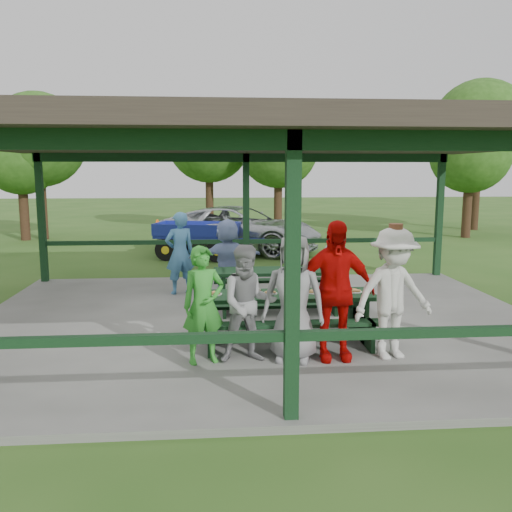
{
  "coord_description": "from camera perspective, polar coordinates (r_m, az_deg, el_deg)",
  "views": [
    {
      "loc": [
        -0.81,
        -9.19,
        2.71
      ],
      "look_at": [
        -0.09,
        -0.3,
        1.29
      ],
      "focal_mm": 38.0,
      "sensor_mm": 36.0,
      "label": 1
    }
  ],
  "objects": [
    {
      "name": "contestant_red",
      "position": [
        7.53,
        8.2,
        -3.62
      ],
      "size": [
        1.14,
        0.48,
        1.94
      ],
      "primitive_type": "imported",
      "rotation": [
        0.0,
        0.0,
        0.01
      ],
      "color": "#BD0806",
      "rests_on": "concrete_slab"
    },
    {
      "name": "contestant_white_fedora",
      "position": [
        7.74,
        14.24,
        -3.84
      ],
      "size": [
        1.31,
        0.93,
        1.89
      ],
      "rotation": [
        0.0,
        0.0,
        0.22
      ],
      "color": "silver",
      "rests_on": "concrete_slab"
    },
    {
      "name": "tree_edge_left",
      "position": [
        22.9,
        -23.57,
        9.82
      ],
      "size": [
        3.15,
        3.15,
        4.91
      ],
      "color": "#332014",
      "rests_on": "ground"
    },
    {
      "name": "picnic_table_near",
      "position": [
        8.35,
        3.19,
        -5.78
      ],
      "size": [
        2.7,
        1.39,
        0.75
      ],
      "color": "black",
      "rests_on": "concrete_slab"
    },
    {
      "name": "tree_mid",
      "position": [
        23.84,
        2.37,
        11.2
      ],
      "size": [
        3.42,
        3.42,
        5.34
      ],
      "color": "#332014",
      "rests_on": "ground"
    },
    {
      "name": "spectator_blue",
      "position": [
        11.57,
        -8.03,
        0.31
      ],
      "size": [
        0.75,
        0.62,
        1.75
      ],
      "primitive_type": "imported",
      "rotation": [
        0.0,
        0.0,
        3.52
      ],
      "color": "teal",
      "rests_on": "concrete_slab"
    },
    {
      "name": "tree_far_right",
      "position": [
        26.78,
        22.51,
        12.3
      ],
      "size": [
        4.3,
        4.3,
        6.72
      ],
      "color": "#332014",
      "rests_on": "ground"
    },
    {
      "name": "tree_left",
      "position": [
        25.12,
        -4.99,
        11.98
      ],
      "size": [
        3.8,
        3.8,
        5.93
      ],
      "color": "#332014",
      "rests_on": "ground"
    },
    {
      "name": "contestant_grey_left",
      "position": [
        7.4,
        -0.83,
        -5.05
      ],
      "size": [
        0.84,
        0.68,
        1.62
      ],
      "primitive_type": "imported",
      "rotation": [
        0.0,
        0.0,
        0.08
      ],
      "color": "gray",
      "rests_on": "concrete_slab"
    },
    {
      "name": "picnic_table_far",
      "position": [
        10.29,
        2.18,
        -2.99
      ],
      "size": [
        2.37,
        1.39,
        0.75
      ],
      "color": "black",
      "rests_on": "concrete_slab"
    },
    {
      "name": "contestant_grey_mid",
      "position": [
        7.44,
        3.96,
        -4.45
      ],
      "size": [
        0.98,
        0.77,
        1.76
      ],
      "primitive_type": "imported",
      "rotation": [
        0.0,
        0.0,
        -0.27
      ],
      "color": "gray",
      "rests_on": "concrete_slab"
    },
    {
      "name": "tree_right",
      "position": [
        23.48,
        21.64,
        10.05
      ],
      "size": [
        3.2,
        3.2,
        5.0
      ],
      "color": "#332014",
      "rests_on": "ground"
    },
    {
      "name": "table_setting",
      "position": [
        8.31,
        3.47,
        -3.68
      ],
      "size": [
        2.37,
        0.45,
        0.1
      ],
      "color": "white",
      "rests_on": "picnic_table_near"
    },
    {
      "name": "spectator_grey",
      "position": [
        11.16,
        8.05,
        -0.61
      ],
      "size": [
        0.85,
        0.74,
        1.52
      ],
      "primitive_type": "imported",
      "rotation": [
        0.0,
        0.0,
        2.9
      ],
      "color": "gray",
      "rests_on": "concrete_slab"
    },
    {
      "name": "concrete_slab",
      "position": [
        9.61,
        0.4,
        -7.04
      ],
      "size": [
        10.0,
        8.0,
        0.1
      ],
      "primitive_type": "cube",
      "color": "#62625D",
      "rests_on": "ground"
    },
    {
      "name": "pavilion_structure",
      "position": [
        9.24,
        0.42,
        11.88
      ],
      "size": [
        10.6,
        8.6,
        3.24
      ],
      "color": "black",
      "rests_on": "concrete_slab"
    },
    {
      "name": "pickup_truck",
      "position": [
        18.11,
        -1.7,
        2.84
      ],
      "size": [
        6.01,
        4.58,
        1.52
      ],
      "primitive_type": "imported",
      "rotation": [
        0.0,
        0.0,
        1.14
      ],
      "color": "silver",
      "rests_on": "ground"
    },
    {
      "name": "tree_far_left",
      "position": [
        22.94,
        -21.95,
        11.24
      ],
      "size": [
        3.64,
        3.64,
        5.69
      ],
      "color": "#332014",
      "rests_on": "ground"
    },
    {
      "name": "farm_trailer",
      "position": [
        16.88,
        -6.17,
        1.76
      ],
      "size": [
        3.43,
        1.99,
        1.19
      ],
      "rotation": [
        0.0,
        0.0,
        -0.25
      ],
      "color": "navy",
      "rests_on": "ground"
    },
    {
      "name": "ground",
      "position": [
        9.62,
        0.4,
        -7.33
      ],
      "size": [
        90.0,
        90.0,
        0.0
      ],
      "primitive_type": "plane",
      "color": "#2D581B",
      "rests_on": "ground"
    },
    {
      "name": "spectator_lblue",
      "position": [
        10.98,
        -3.05,
        -0.34
      ],
      "size": [
        1.6,
        0.88,
        1.65
      ],
      "primitive_type": "imported",
      "rotation": [
        0.0,
        0.0,
        3.42
      ],
      "color": "#7C90BF",
      "rests_on": "concrete_slab"
    },
    {
      "name": "contestant_green",
      "position": [
        7.38,
        -5.55,
        -5.16
      ],
      "size": [
        0.68,
        0.54,
        1.61
      ],
      "primitive_type": "imported",
      "rotation": [
        0.0,
        0.0,
        0.3
      ],
      "color": "green",
      "rests_on": "concrete_slab"
    }
  ]
}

